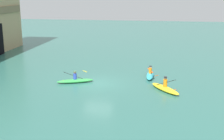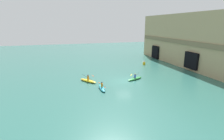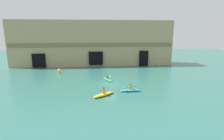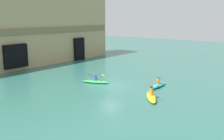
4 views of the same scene
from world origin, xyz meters
TOP-DOWN VIEW (x-y plane):
  - ground_plane at (0.00, 0.00)m, footprint 120.00×120.00m
  - kayak_green at (-0.15, 2.02)m, footprint 1.92×3.26m
  - kayak_yellow at (-1.21, -5.82)m, footprint 3.21×2.66m
  - kayak_cyan at (2.73, -4.44)m, footprint 3.06×0.70m

SIDE VIEW (x-z plane):
  - ground_plane at x=0.00m, z-range 0.00..0.00m
  - kayak_green at x=-0.15m, z-range -0.34..0.75m
  - kayak_cyan at x=2.73m, z-range -0.32..0.78m
  - kayak_yellow at x=-1.21m, z-range -0.38..0.84m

